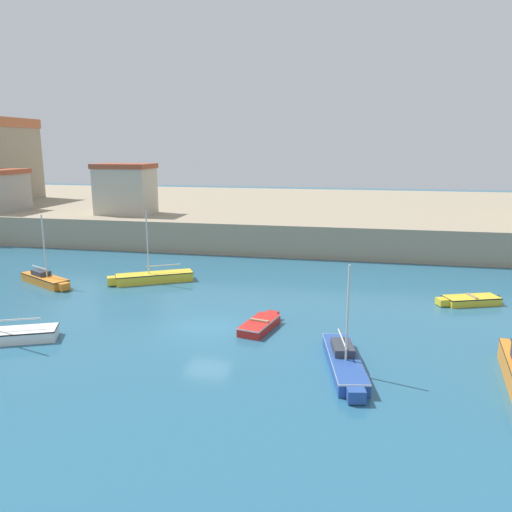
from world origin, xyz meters
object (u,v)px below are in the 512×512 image
Objects in this scene: dinghy_red_1 at (260,324)px; sailboat_yellow_2 at (153,277)px; sailboat_blue_6 at (344,361)px; dinghy_yellow_5 at (470,300)px; sailboat_white_3 at (3,335)px; sailboat_orange_4 at (45,279)px; harbor_shed_near_wharf at (125,189)px.

dinghy_red_1 is 12.66m from sailboat_yellow_2.
sailboat_blue_6 is (14.53, -12.37, 0.00)m from sailboat_yellow_2.
dinghy_yellow_5 is (12.43, 7.08, 0.00)m from dinghy_red_1.
dinghy_yellow_5 is at bearing 24.63° from sailboat_white_3.
sailboat_orange_4 is at bearing -177.70° from dinghy_yellow_5.
harbor_shed_near_wharf is (-6.14, 27.59, 5.28)m from sailboat_white_3.
harbor_shed_near_wharf reaches higher than sailboat_white_3.
dinghy_red_1 is at bearing 19.31° from sailboat_white_3.
harbor_shed_near_wharf is at bearing 130.83° from sailboat_blue_6.
sailboat_white_3 is (-12.81, -4.49, 0.08)m from dinghy_red_1.
harbor_shed_near_wharf is (-1.61, 17.22, 5.22)m from sailboat_orange_4.
sailboat_orange_4 reaches higher than sailboat_blue_6.
sailboat_orange_4 is at bearing -84.66° from harbor_shed_near_wharf.
sailboat_orange_4 is at bearing 113.60° from sailboat_white_3.
sailboat_white_3 is at bearing -66.40° from sailboat_orange_4.
harbor_shed_near_wharf reaches higher than sailboat_blue_6.
sailboat_yellow_2 is 12.89m from sailboat_white_3.
harbor_shed_near_wharf is (-9.17, 15.06, 5.23)m from sailboat_yellow_2.
dinghy_yellow_5 is (29.78, 1.20, -0.13)m from sailboat_orange_4.
dinghy_yellow_5 is at bearing -27.04° from harbor_shed_near_wharf.
dinghy_red_1 is 0.61× the size of sailboat_blue_6.
sailboat_orange_4 is (-17.34, 5.89, 0.13)m from dinghy_red_1.
sailboat_orange_4 reaches higher than dinghy_red_1.
sailboat_yellow_2 reaches higher than sailboat_white_3.
harbor_shed_near_wharf is at bearing 152.96° from dinghy_yellow_5.
sailboat_orange_4 is at bearing 155.19° from sailboat_blue_6.
sailboat_white_3 is 1.35× the size of dinghy_yellow_5.
dinghy_red_1 is 0.65× the size of harbor_shed_near_wharf.
sailboat_blue_6 is 1.08× the size of harbor_shed_near_wharf.
dinghy_red_1 is 0.64× the size of sailboat_yellow_2.
sailboat_orange_4 is at bearing -164.10° from sailboat_yellow_2.
sailboat_yellow_2 is 7.86m from sailboat_orange_4.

